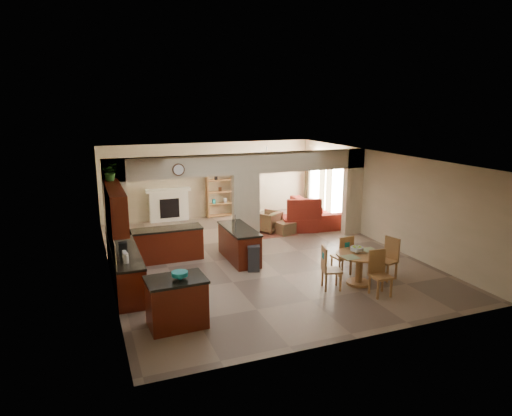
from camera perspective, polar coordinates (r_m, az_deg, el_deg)
name	(u,v)px	position (r m, az deg, el deg)	size (l,w,h in m)	color
floor	(258,256)	(12.99, 0.25, -5.99)	(10.00, 10.00, 0.00)	#7E6A57
ceiling	(258,157)	(12.36, 0.26, 6.37)	(10.00, 10.00, 0.00)	white
wall_back	(210,180)	(17.27, -5.83, 3.52)	(8.00, 8.00, 0.00)	beige
wall_front	(361,267)	(8.34, 13.00, -7.19)	(8.00, 8.00, 0.00)	beige
wall_left	(107,221)	(11.79, -18.17, -1.55)	(10.00, 10.00, 0.00)	beige
wall_right	(379,197)	(14.52, 15.12, 1.32)	(10.00, 10.00, 0.00)	beige
partition_left_pier	(116,211)	(12.77, -17.10, -0.37)	(0.60, 0.25, 2.80)	beige
partition_center_pier	(246,210)	(13.58, -1.29, -0.31)	(0.80, 0.25, 2.20)	beige
partition_right_pier	(353,192)	(15.15, 11.99, 1.97)	(0.60, 0.25, 2.80)	beige
partition_header	(246,164)	(13.33, -1.32, 5.55)	(8.00, 0.25, 0.60)	beige
kitchen_counter	(141,257)	(11.86, -14.20, -5.91)	(2.52, 3.29, 1.48)	#441807
upper_cabinets	(115,206)	(10.90, -17.17, 0.18)	(0.35, 2.40, 0.90)	#441807
peninsula	(239,244)	(12.55, -2.12, -4.49)	(0.70, 1.85, 0.91)	#441807
wall_clock	(179,170)	(12.66, -9.66, 4.74)	(0.34, 0.34, 0.03)	#462B17
rug	(268,232)	(15.27, 1.56, -3.05)	(1.60, 1.30, 0.01)	brown
fireplace	(169,204)	(16.91, -10.85, 0.44)	(1.60, 0.35, 1.20)	white
shelving_unit	(220,193)	(17.28, -4.51, 1.87)	(1.00, 0.32, 1.80)	olive
window_a	(339,190)	(16.41, 10.28, 2.17)	(0.02, 0.90, 1.90)	white
window_b	(316,183)	(17.86, 7.45, 3.14)	(0.02, 0.90, 1.90)	white
glazed_door	(326,190)	(17.15, 8.79, 2.18)	(0.02, 0.70, 2.10)	white
drape_a_left	(347,194)	(15.89, 11.28, 1.77)	(0.10, 0.28, 2.30)	#3F2219
drape_a_right	(329,188)	(16.89, 9.11, 2.52)	(0.10, 0.28, 2.30)	#3F2219
drape_b_left	(322,185)	(17.32, 8.28, 2.81)	(0.10, 0.28, 2.30)	#3F2219
drape_b_right	(307,180)	(18.36, 6.45, 3.44)	(0.10, 0.28, 2.30)	#3F2219
ceiling_fan	(267,153)	(15.71, 1.36, 6.91)	(1.00, 1.00, 0.10)	white
kitchen_island	(177,302)	(9.08, -9.89, -11.51)	(1.16, 0.85, 0.98)	#441807
teal_bowl	(180,275)	(8.83, -9.50, -8.30)	(0.31, 0.31, 0.15)	teal
trash_can	(254,259)	(11.77, -0.29, -6.43)	(0.30, 0.25, 0.63)	#2A2A2D
dining_table	(359,264)	(11.15, 12.79, -6.82)	(1.12, 1.12, 0.77)	olive
fruit_bowl	(357,249)	(11.08, 12.50, -5.08)	(0.31, 0.31, 0.16)	#89BD28
sofa	(314,211)	(16.67, 7.31, -0.34)	(1.09, 2.79, 0.82)	maroon
chaise	(299,223)	(15.58, 5.38, -1.93)	(1.14, 0.93, 0.46)	maroon
armchair	(268,221)	(15.31, 1.48, -1.67)	(0.75, 0.77, 0.70)	maroon
ottoman	(285,228)	(15.09, 3.62, -2.50)	(0.55, 0.55, 0.40)	maroon
plant	(110,172)	(11.68, -17.73, 4.33)	(0.40, 0.35, 0.45)	#1B4F15
chair_north	(344,254)	(11.64, 10.90, -5.64)	(0.45, 0.45, 1.02)	olive
chair_east	(389,257)	(11.70, 16.28, -5.84)	(0.52, 0.52, 1.02)	olive
chair_south	(379,271)	(10.68, 15.11, -7.59)	(0.44, 0.44, 1.02)	olive
chair_west	(328,266)	(10.72, 9.01, -7.21)	(0.52, 0.52, 1.02)	olive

